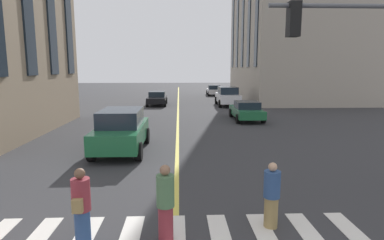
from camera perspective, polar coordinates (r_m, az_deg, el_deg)
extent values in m
cube|color=#D8C64C|center=(23.61, -2.51, 0.20)|extent=(80.00, 0.16, 0.01)
cube|color=silver|center=(8.35, 27.28, -17.99)|extent=(2.40, 0.45, 0.01)
cube|color=silver|center=(7.93, 20.62, -19.02)|extent=(2.40, 0.45, 0.01)
cube|color=silver|center=(7.62, 13.23, -19.87)|extent=(2.40, 0.45, 0.01)
cube|color=silver|center=(7.43, 5.28, -20.44)|extent=(2.40, 0.45, 0.01)
cube|color=#1E6038|center=(14.65, -12.37, -2.45)|extent=(4.70, 1.95, 0.80)
cube|color=#19232D|center=(14.52, -12.47, 0.45)|extent=(2.59, 1.72, 0.70)
cylinder|color=black|center=(13.11, -9.44, -5.53)|extent=(0.76, 0.27, 0.76)
cylinder|color=black|center=(13.47, -17.40, -5.43)|extent=(0.76, 0.27, 0.76)
cylinder|color=black|center=(16.11, -8.09, -2.74)|extent=(0.76, 0.27, 0.76)
cylinder|color=black|center=(16.40, -14.61, -2.73)|extent=(0.76, 0.27, 0.76)
cube|color=silver|center=(44.60, 3.90, 5.14)|extent=(3.90, 1.75, 0.55)
cube|color=#19232D|center=(44.37, 3.94, 5.83)|extent=(1.64, 1.54, 0.55)
cylinder|color=black|center=(45.82, 2.68, 4.91)|extent=(0.60, 0.21, 0.60)
cylinder|color=black|center=(45.99, 4.77, 4.91)|extent=(0.60, 0.21, 0.60)
cylinder|color=black|center=(43.26, 2.97, 4.66)|extent=(0.60, 0.21, 0.60)
cylinder|color=black|center=(43.45, 5.19, 4.66)|extent=(0.60, 0.21, 0.60)
cube|color=#1E6038|center=(23.33, 9.60, 1.44)|extent=(4.40, 1.80, 0.55)
cube|color=#19232D|center=(23.05, 9.74, 2.66)|extent=(1.85, 1.58, 0.50)
cylinder|color=black|center=(24.62, 6.92, 1.25)|extent=(0.64, 0.22, 0.64)
cylinder|color=black|center=(24.96, 10.84, 1.26)|extent=(0.64, 0.22, 0.64)
cylinder|color=black|center=(21.79, 8.13, 0.20)|extent=(0.64, 0.22, 0.64)
cylinder|color=black|center=(22.17, 12.53, 0.23)|extent=(0.64, 0.22, 0.64)
cube|color=silver|center=(32.06, 6.34, 3.91)|extent=(4.70, 1.95, 0.80)
cube|color=#19232D|center=(32.00, 6.36, 5.25)|extent=(2.59, 1.72, 0.70)
cylinder|color=black|center=(33.51, 4.34, 3.48)|extent=(0.76, 0.27, 0.76)
cylinder|color=black|center=(33.77, 7.51, 3.47)|extent=(0.76, 0.27, 0.76)
cylinder|color=black|center=(30.44, 5.01, 2.90)|extent=(0.76, 0.27, 0.76)
cylinder|color=black|center=(30.74, 8.48, 2.90)|extent=(0.76, 0.27, 0.76)
cube|color=black|center=(32.65, -6.21, 3.68)|extent=(4.40, 1.80, 0.55)
cube|color=#19232D|center=(32.82, -6.20, 4.63)|extent=(1.85, 1.58, 0.50)
cylinder|color=black|center=(31.18, -4.80, 2.94)|extent=(0.64, 0.22, 0.64)
cylinder|color=black|center=(31.31, -7.96, 2.91)|extent=(0.64, 0.22, 0.64)
cylinder|color=black|center=(34.07, -4.59, 3.47)|extent=(0.64, 0.22, 0.64)
cylinder|color=black|center=(34.18, -7.49, 3.44)|extent=(0.64, 0.22, 0.64)
cylinder|color=#2D4C7F|center=(7.38, -18.79, -17.71)|extent=(0.32, 0.32, 0.79)
cylinder|color=maroon|center=(7.09, -19.10, -12.39)|extent=(0.38, 0.38, 0.67)
sphere|color=brown|center=(6.94, -19.30, -8.95)|extent=(0.22, 0.22, 0.22)
cube|color=#997F4C|center=(6.92, -19.65, -14.17)|extent=(0.12, 0.20, 0.28)
cylinder|color=#997F4C|center=(7.99, 13.81, -15.56)|extent=(0.32, 0.32, 0.73)
cylinder|color=#2D4C7F|center=(7.74, 14.01, -10.99)|extent=(0.38, 0.38, 0.62)
sphere|color=tan|center=(7.61, 14.13, -8.07)|extent=(0.20, 0.20, 0.20)
cylinder|color=maroon|center=(7.21, -4.68, -17.89)|extent=(0.32, 0.32, 0.80)
cylinder|color=#4C724C|center=(6.90, -4.76, -12.41)|extent=(0.38, 0.38, 0.68)
sphere|color=#8C664C|center=(6.75, -4.81, -8.84)|extent=(0.22, 0.22, 0.22)
cylinder|color=#595B60|center=(9.96, 26.64, 17.62)|extent=(0.12, 4.50, 0.12)
cube|color=black|center=(9.28, 17.56, 16.65)|extent=(0.36, 0.30, 0.90)
sphere|color=red|center=(9.33, 17.65, 18.48)|extent=(0.18, 0.18, 0.18)
sphere|color=gold|center=(9.28, 17.56, 16.65)|extent=(0.18, 0.18, 0.18)
sphere|color=green|center=(9.24, 17.47, 14.81)|extent=(0.18, 0.18, 0.18)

